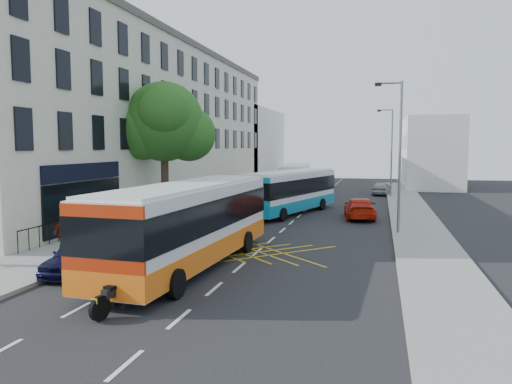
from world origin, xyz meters
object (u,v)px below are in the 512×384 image
Objects in this scene: parked_car_blue at (79,255)px; lamp_near at (398,149)px; bus_near at (189,223)px; distant_car_grey at (312,184)px; street_tree at (164,123)px; distant_car_silver at (382,188)px; bus_mid at (290,191)px; pedestrian_far at (64,234)px; parked_car_silver at (154,233)px; bus_far at (295,179)px; red_hatchback at (360,208)px; motorbike at (120,279)px; lamp_far at (391,148)px.

lamp_near is at bearing 36.76° from parked_car_blue.
bus_near reaches higher than distant_car_grey.
bus_near reaches higher than parked_car_blue.
street_tree is 2.27× the size of distant_car_silver.
parked_car_blue is at bearing -88.68° from bus_mid.
lamp_near is at bearing -135.13° from pedestrian_far.
bus_far is at bearing 92.07° from parked_car_silver.
pedestrian_far is at bearing 128.84° from parked_car_blue.
parked_car_silver is (3.48, -8.97, -5.63)m from street_tree.
bus_far is 16.85m from red_hatchback.
red_hatchback is at bearing 1.55° from bus_mid.
lamp_near reaches higher than distant_car_grey.
bus_near is 32.94m from distant_car_silver.
bus_near is at bearing -169.96° from pedestrian_far.
red_hatchback is 16.99m from distant_car_silver.
distant_car_grey is 36.81m from pedestrian_far.
red_hatchback is at bearing -71.41° from bus_far.
distant_car_silver is at bearing 76.63° from parked_car_silver.
bus_near reaches higher than pedestrian_far.
motorbike is 0.59× the size of distant_car_silver.
parked_car_blue is at bearing -89.57° from parked_car_silver.
distant_car_grey is (0.03, 36.47, -1.09)m from bus_near.
distant_car_silver is (14.01, 19.77, -5.63)m from street_tree.
parked_car_silver is 2.24× the size of pedestrian_far.
lamp_far reaches higher than distant_car_silver.
distant_car_grey is at bearing 104.01° from motorbike.
lamp_far is at bearing -12.93° from bus_far.
bus_far is (-9.00, 21.19, -3.07)m from lamp_near.
lamp_near is 1.98× the size of parked_car_silver.
red_hatchback reaches higher than parked_car_silver.
pedestrian_far is at bearing -85.75° from street_tree.
bus_mid reaches higher than parked_car_blue.
bus_far is (-9.00, 1.19, -3.07)m from lamp_far.
street_tree is at bearing -74.66° from pedestrian_far.
bus_mid is 2.83× the size of distant_car_silver.
lamp_near is (14.71, -2.97, -1.68)m from street_tree.
bus_near reaches higher than bus_mid.
lamp_near is 1.69× the size of red_hatchback.
red_hatchback is 19.03m from pedestrian_far.
distant_car_silver is (7.41, -4.40, 0.01)m from distant_car_grey.
lamp_far is 33.58m from parked_car_blue.
parked_car_silver is at bearing 76.94° from parked_car_blue.
lamp_far is 1.71× the size of distant_car_grey.
parked_car_blue is 2.16× the size of pedestrian_far.
bus_mid is 14.26m from bus_far.
motorbike is 1.27× the size of pedestrian_far.
distant_car_grey is (3.69, 38.33, -0.01)m from parked_car_blue.
parked_car_silver is (-4.20, -13.06, -0.92)m from bus_mid.
red_hatchback is (9.07, 11.81, 0.02)m from parked_car_silver.
red_hatchback reaches higher than parked_car_blue.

